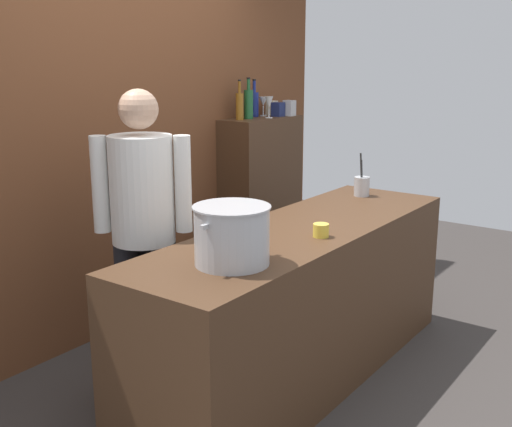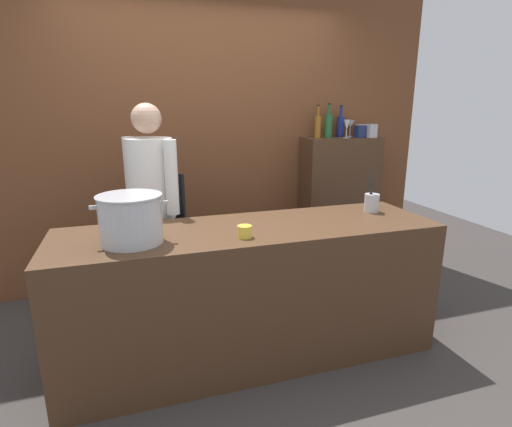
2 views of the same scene
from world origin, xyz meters
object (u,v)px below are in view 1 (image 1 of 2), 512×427
(wine_bottle_cobalt, at_px, (254,103))
(spice_tin_navy, at_px, (278,109))
(chef, at_px, (143,219))
(wine_bottle_green, at_px, (249,103))
(wine_bottle_amber, at_px, (240,105))
(stockpot_large, at_px, (232,235))
(spice_tin_cream, at_px, (272,108))
(wine_glass_short, at_px, (269,103))
(spice_tin_silver, at_px, (289,108))
(wine_glass_wide, at_px, (263,102))
(utensil_crock, at_px, (362,186))
(butter_jar, at_px, (321,230))

(wine_bottle_cobalt, distance_m, spice_tin_navy, 0.20)
(chef, relative_size, spice_tin_navy, 14.62)
(wine_bottle_green, relative_size, wine_bottle_amber, 1.04)
(stockpot_large, relative_size, spice_tin_cream, 3.48)
(wine_bottle_cobalt, height_order, spice_tin_navy, wine_bottle_cobalt)
(wine_glass_short, distance_m, spice_tin_silver, 0.26)
(wine_bottle_green, relative_size, wine_bottle_cobalt, 1.06)
(wine_glass_short, relative_size, wine_glass_wide, 1.09)
(utensil_crock, relative_size, butter_jar, 3.48)
(spice_tin_silver, relative_size, spice_tin_navy, 1.12)
(wine_bottle_amber, distance_m, wine_glass_short, 0.27)
(butter_jar, relative_size, wine_glass_short, 0.49)
(wine_bottle_green, height_order, spice_tin_cream, wine_bottle_green)
(wine_bottle_amber, bearing_deg, wine_bottle_cobalt, 12.51)
(butter_jar, bearing_deg, wine_glass_short, 43.13)
(stockpot_large, relative_size, spice_tin_navy, 3.64)
(stockpot_large, distance_m, wine_glass_wide, 2.55)
(butter_jar, distance_m, wine_bottle_cobalt, 2.09)
(wine_bottle_cobalt, distance_m, spice_tin_cream, 0.21)
(wine_glass_short, bearing_deg, spice_tin_cream, 29.63)
(wine_bottle_amber, bearing_deg, spice_tin_cream, 3.28)
(utensil_crock, distance_m, butter_jar, 1.07)
(utensil_crock, height_order, spice_tin_navy, spice_tin_navy)
(wine_bottle_green, xyz_separation_m, wine_bottle_amber, (-0.11, 0.01, -0.01))
(butter_jar, bearing_deg, wine_bottle_amber, 50.98)
(chef, distance_m, spice_tin_silver, 2.19)
(wine_glass_short, bearing_deg, wine_bottle_green, 146.30)
(chef, height_order, wine_bottle_amber, chef)
(wine_glass_wide, bearing_deg, stockpot_large, -147.89)
(chef, bearing_deg, wine_glass_short, -113.12)
(butter_jar, bearing_deg, wine_glass_wide, 43.69)
(stockpot_large, xyz_separation_m, wine_bottle_green, (1.86, 1.29, 0.43))
(wine_bottle_green, bearing_deg, wine_bottle_amber, 177.21)
(spice_tin_cream, bearing_deg, wine_bottle_cobalt, 170.52)
(wine_glass_short, xyz_separation_m, spice_tin_navy, (0.16, 0.02, -0.06))
(stockpot_large, height_order, butter_jar, stockpot_large)
(butter_jar, bearing_deg, stockpot_large, 170.59)
(wine_glass_wide, relative_size, spice_tin_navy, 1.39)
(wine_bottle_green, bearing_deg, butter_jar, -131.70)
(wine_bottle_green, height_order, wine_bottle_cobalt, wine_bottle_green)
(stockpot_large, height_order, wine_bottle_cobalt, wine_bottle_cobalt)
(stockpot_large, relative_size, wine_glass_wide, 2.62)
(stockpot_large, xyz_separation_m, wine_bottle_cobalt, (2.03, 1.36, 0.41))
(stockpot_large, xyz_separation_m, spice_tin_navy, (2.17, 1.22, 0.36))
(wine_bottle_amber, relative_size, spice_tin_cream, 2.57)
(chef, bearing_deg, spice_tin_silver, -115.53)
(stockpot_large, height_order, spice_tin_navy, spice_tin_navy)
(stockpot_large, height_order, spice_tin_silver, spice_tin_silver)
(stockpot_large, height_order, wine_bottle_amber, wine_bottle_amber)
(chef, xyz_separation_m, wine_bottle_green, (1.71, 0.56, 0.50))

